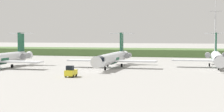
% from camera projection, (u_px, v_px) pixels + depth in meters
% --- Properties ---
extents(ground_plane, '(500.00, 500.00, 0.00)m').
position_uv_depth(ground_plane, '(126.00, 62.00, 111.42)').
color(ground_plane, '#9E9B96').
extents(grass_berm, '(320.00, 20.00, 2.72)m').
position_uv_depth(grass_berm, '(145.00, 52.00, 148.32)').
color(grass_berm, '#4C6B38').
rests_on(grass_berm, ground).
extents(regional_jet_nearest, '(22.81, 31.00, 9.00)m').
position_uv_depth(regional_jet_nearest, '(1.00, 58.00, 92.28)').
color(regional_jet_nearest, silver).
rests_on(regional_jet_nearest, ground).
extents(regional_jet_second, '(22.81, 31.00, 9.00)m').
position_uv_depth(regional_jet_second, '(113.00, 58.00, 94.34)').
color(regional_jet_second, silver).
rests_on(regional_jet_second, ground).
extents(regional_jet_third, '(22.81, 31.00, 9.00)m').
position_uv_depth(regional_jet_third, '(217.00, 57.00, 94.83)').
color(regional_jet_third, silver).
rests_on(regional_jet_third, ground).
extents(antenna_mast, '(4.40, 0.50, 25.39)m').
position_uv_depth(antenna_mast, '(215.00, 29.00, 129.28)').
color(antenna_mast, '#B2B2B7').
rests_on(antenna_mast, ground).
extents(baggage_tug, '(1.72, 3.20, 2.30)m').
position_uv_depth(baggage_tug, '(71.00, 72.00, 73.09)').
color(baggage_tug, yellow).
rests_on(baggage_tug, ground).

